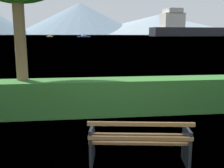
# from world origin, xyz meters

# --- Properties ---
(ground_plane) EXTENTS (1400.00, 1400.00, 0.00)m
(ground_plane) POSITION_xyz_m (0.00, 0.00, 0.00)
(ground_plane) COLOR olive
(water_surface) EXTENTS (620.00, 620.00, 0.00)m
(water_surface) POSITION_xyz_m (0.00, 306.22, 0.00)
(water_surface) COLOR slate
(water_surface) RESTS_ON ground_plane
(park_bench) EXTENTS (1.81, 0.82, 0.87)m
(park_bench) POSITION_xyz_m (-0.01, -0.06, 0.43)
(park_bench) COLOR olive
(park_bench) RESTS_ON ground_plane
(hedge_row) EXTENTS (12.78, 0.85, 1.00)m
(hedge_row) POSITION_xyz_m (0.00, 2.98, 0.50)
(hedge_row) COLOR #285B23
(hedge_row) RESTS_ON ground_plane
(cargo_ship_large) EXTENTS (98.04, 24.59, 22.66)m
(cargo_ship_large) POSITION_xyz_m (99.18, 215.68, 6.34)
(cargo_ship_large) COLOR #232328
(cargo_ship_large) RESTS_ON water_surface
(fishing_boat_near) EXTENTS (8.60, 4.80, 1.62)m
(fishing_boat_near) POSITION_xyz_m (1.51, 172.13, 0.57)
(fishing_boat_near) COLOR #335693
(fishing_boat_near) RESTS_ON water_surface
(sailboat_mid) EXTENTS (4.96, 4.76, 1.66)m
(sailboat_mid) POSITION_xyz_m (-22.06, 184.47, 0.58)
(sailboat_mid) COLOR gold
(sailboat_mid) RESTS_ON water_surface
(distant_hills) EXTENTS (742.11, 398.31, 88.46)m
(distant_hills) POSITION_xyz_m (-25.37, 578.89, 34.15)
(distant_hills) COLOR slate
(distant_hills) RESTS_ON ground_plane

